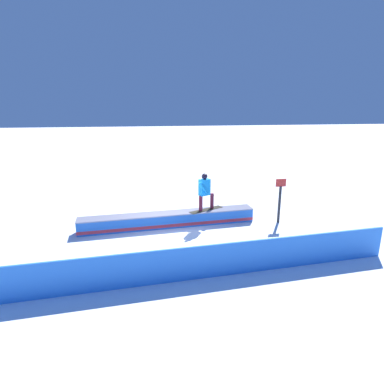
{
  "coord_description": "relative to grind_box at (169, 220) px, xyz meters",
  "views": [
    {
      "loc": [
        1.0,
        11.32,
        4.44
      ],
      "look_at": [
        -0.74,
        0.95,
        1.57
      ],
      "focal_mm": 29.77,
      "sensor_mm": 36.0,
      "label": 1
    }
  ],
  "objects": [
    {
      "name": "ground_plane",
      "position": [
        0.0,
        0.0,
        -0.25
      ],
      "size": [
        120.0,
        120.0,
        0.0
      ],
      "primitive_type": "plane",
      "color": "white"
    },
    {
      "name": "grind_box",
      "position": [
        0.0,
        0.0,
        0.0
      ],
      "size": [
        6.64,
        1.1,
        0.54
      ],
      "color": "blue",
      "rests_on": "ground_plane"
    },
    {
      "name": "snowboarder",
      "position": [
        -1.4,
        -0.07,
        1.08
      ],
      "size": [
        1.42,
        0.89,
        1.45
      ],
      "color": "#292618",
      "rests_on": "grind_box"
    },
    {
      "name": "safety_fence",
      "position": [
        0.0,
        3.94,
        0.22
      ],
      "size": [
        12.16,
        0.94,
        0.94
      ],
      "primitive_type": "cube",
      "rotation": [
        0.0,
        0.0,
        0.07
      ],
      "color": "#2F7EEE",
      "rests_on": "ground_plane"
    },
    {
      "name": "trail_marker",
      "position": [
        -4.28,
        0.29,
        0.7
      ],
      "size": [
        0.4,
        0.1,
        1.75
      ],
      "color": "#262628",
      "rests_on": "ground_plane"
    }
  ]
}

